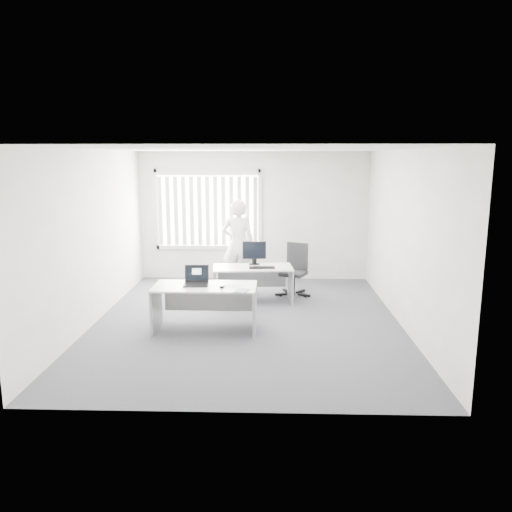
{
  "coord_description": "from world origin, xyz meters",
  "views": [
    {
      "loc": [
        0.39,
        -7.88,
        2.68
      ],
      "look_at": [
        0.14,
        0.15,
        1.08
      ],
      "focal_mm": 35.0,
      "sensor_mm": 36.0,
      "label": 1
    }
  ],
  "objects_px": {
    "desk_near": "(205,298)",
    "office_chair": "(294,279)",
    "person": "(238,244)",
    "monitor": "(254,253)",
    "laptop": "(196,276)",
    "desk_far": "(253,276)"
  },
  "relations": [
    {
      "from": "person",
      "to": "laptop",
      "type": "distance_m",
      "value": 2.67
    },
    {
      "from": "desk_far",
      "to": "monitor",
      "type": "height_order",
      "value": "monitor"
    },
    {
      "from": "desk_far",
      "to": "laptop",
      "type": "distance_m",
      "value": 1.85
    },
    {
      "from": "person",
      "to": "monitor",
      "type": "relative_size",
      "value": 4.13
    },
    {
      "from": "office_chair",
      "to": "monitor",
      "type": "distance_m",
      "value": 1.0
    },
    {
      "from": "desk_near",
      "to": "desk_far",
      "type": "bearing_deg",
      "value": 67.64
    },
    {
      "from": "office_chair",
      "to": "desk_near",
      "type": "bearing_deg",
      "value": -101.43
    },
    {
      "from": "person",
      "to": "monitor",
      "type": "height_order",
      "value": "person"
    },
    {
      "from": "office_chair",
      "to": "laptop",
      "type": "bearing_deg",
      "value": -103.92
    },
    {
      "from": "office_chair",
      "to": "desk_far",
      "type": "bearing_deg",
      "value": -125.79
    },
    {
      "from": "desk_near",
      "to": "monitor",
      "type": "height_order",
      "value": "monitor"
    },
    {
      "from": "laptop",
      "to": "desk_far",
      "type": "bearing_deg",
      "value": 60.35
    },
    {
      "from": "desk_far",
      "to": "person",
      "type": "distance_m",
      "value": 1.15
    },
    {
      "from": "person",
      "to": "monitor",
      "type": "bearing_deg",
      "value": 120.11
    },
    {
      "from": "laptop",
      "to": "monitor",
      "type": "distance_m",
      "value": 2.0
    },
    {
      "from": "desk_near",
      "to": "office_chair",
      "type": "xyz_separation_m",
      "value": [
        1.48,
        2.08,
        -0.2
      ]
    },
    {
      "from": "office_chair",
      "to": "person",
      "type": "relative_size",
      "value": 0.56
    },
    {
      "from": "desk_far",
      "to": "monitor",
      "type": "distance_m",
      "value": 0.46
    },
    {
      "from": "person",
      "to": "laptop",
      "type": "height_order",
      "value": "person"
    },
    {
      "from": "person",
      "to": "office_chair",
      "type": "bearing_deg",
      "value": 160.55
    },
    {
      "from": "desk_near",
      "to": "person",
      "type": "xyz_separation_m",
      "value": [
        0.35,
        2.63,
        0.4
      ]
    },
    {
      "from": "desk_near",
      "to": "laptop",
      "type": "xyz_separation_m",
      "value": [
        -0.14,
        0.0,
        0.35
      ]
    }
  ]
}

